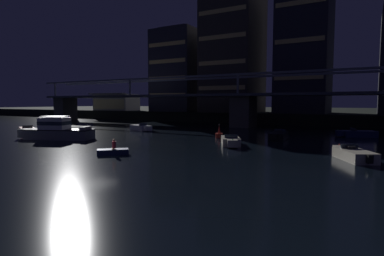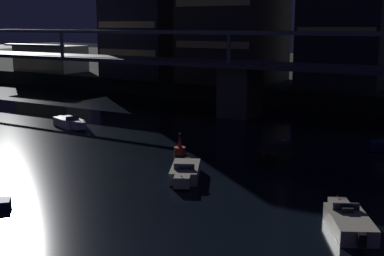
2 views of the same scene
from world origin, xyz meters
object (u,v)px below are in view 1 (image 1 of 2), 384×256
channel_buoy (219,134)px  speedboat_mid_right (231,141)px  speedboat_near_right (141,128)px  tower_west_low (180,71)px  river_bridge (243,102)px  tower_west_tall (233,53)px  cabin_cruiser_near_left (57,130)px  speedboat_mid_left (357,134)px  speedboat_far_center (279,135)px  waterfront_pavilion (116,102)px  dinghy_with_paddler (113,151)px  speedboat_far_left (353,155)px  tower_central (305,27)px  speedboat_near_center (27,130)px

channel_buoy → speedboat_mid_right: bearing=-54.4°
channel_buoy → speedboat_near_right: bearing=166.2°
tower_west_low → river_bridge: bearing=-31.6°
tower_west_low → speedboat_near_right: tower_west_low is taller
tower_west_tall → speedboat_mid_right: size_ratio=5.50×
tower_west_tall → speedboat_mid_right: 42.80m
river_bridge → cabin_cruiser_near_left: 31.83m
speedboat_mid_left → speedboat_mid_right: bearing=-126.6°
river_bridge → speedboat_far_center: river_bridge is taller
river_bridge → tower_west_low: size_ratio=5.02×
river_bridge → speedboat_far_center: 18.72m
tower_west_tall → waterfront_pavilion: bearing=-176.7°
tower_west_low → waterfront_pavilion: size_ratio=1.63×
dinghy_with_paddler → cabin_cruiser_near_left: bearing=160.1°
speedboat_far_left → tower_central: bearing=105.0°
speedboat_near_center → tower_west_low: bearing=87.6°
tower_west_low → speedboat_far_left: bearing=-44.5°
waterfront_pavilion → speedboat_far_left: waterfront_pavilion is taller
tower_west_tall → cabin_cruiser_near_left: size_ratio=2.93×
speedboat_mid_left → tower_west_low: bearing=152.0°
speedboat_far_center → channel_buoy: 7.31m
speedboat_far_left → channel_buoy: size_ratio=2.78×
tower_west_low → dinghy_with_paddler: bearing=-64.4°
tower_west_low → dinghy_with_paddler: size_ratio=7.68×
speedboat_mid_left → speedboat_far_center: size_ratio=0.96×
river_bridge → waterfront_pavilion: (-41.81, 11.91, -0.14)m
waterfront_pavilion → dinghy_with_paddler: 62.70m
speedboat_near_center → channel_buoy: 28.07m
cabin_cruiser_near_left → speedboat_far_center: cabin_cruiser_near_left is taller
cabin_cruiser_near_left → dinghy_with_paddler: (14.05, -5.08, -0.77)m
speedboat_near_center → speedboat_mid_left: (41.89, 18.05, 0.00)m
dinghy_with_paddler → speedboat_far_left: bearing=22.5°
cabin_cruiser_near_left → channel_buoy: cabin_cruiser_near_left is taller
dinghy_with_paddler → tower_west_low: bearing=115.6°
tower_central → speedboat_near_right: size_ratio=7.13×
tower_central → waterfront_pavilion: 51.76m
tower_west_low → tower_west_tall: (13.99, 0.50, 3.43)m
tower_central → dinghy_with_paddler: size_ratio=13.69×
river_bridge → speedboat_near_right: (-11.91, -14.23, -4.17)m
tower_west_low → speedboat_near_right: (9.82, -27.61, -11.76)m
speedboat_near_right → speedboat_mid_left: size_ratio=1.01×
river_bridge → tower_central: tower_central is taller
river_bridge → speedboat_mid_left: size_ratio=20.19×
river_bridge → speedboat_near_center: bearing=-131.8°
tower_central → cabin_cruiser_near_left: size_ratio=3.90×
speedboat_far_left → tower_west_tall: bearing=123.4°
speedboat_mid_right → tower_central: bearing=89.9°
tower_west_low → tower_central: size_ratio=0.56×
channel_buoy → speedboat_mid_left: bearing=33.6°
tower_west_tall → cabin_cruiser_near_left: 45.38m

